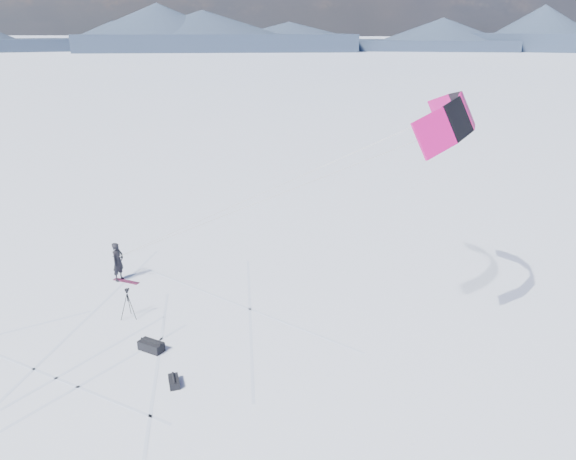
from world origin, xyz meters
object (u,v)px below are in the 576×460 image
at_px(snowboard, 126,281).
at_px(tripod, 128,299).
at_px(gear_bag_a, 151,346).
at_px(gear_bag_b, 174,381).
at_px(snowkiter, 120,280).

bearing_deg(snowboard, tripod, -49.57).
xyz_separation_m(snowboard, gear_bag_a, (4.75, -4.73, 0.17)).
relative_size(snowboard, tripod, 1.03).
relative_size(tripod, gear_bag_b, 1.80).
bearing_deg(snowkiter, gear_bag_b, -132.15).
bearing_deg(tripod, gear_bag_a, -33.96).
height_order(snowkiter, gear_bag_b, snowkiter).
xyz_separation_m(snowkiter, snowboard, (0.40, -0.05, 0.02)).
xyz_separation_m(snowboard, tripod, (2.39, -2.92, 0.86)).
distance_m(snowkiter, gear_bag_b, 9.57).
bearing_deg(snowkiter, gear_bag_a, -133.47).
bearing_deg(gear_bag_b, snowkiter, -170.19).
bearing_deg(gear_bag_b, snowboard, -171.62).
relative_size(gear_bag_a, gear_bag_b, 1.35).
distance_m(tripod, gear_bag_a, 3.05).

